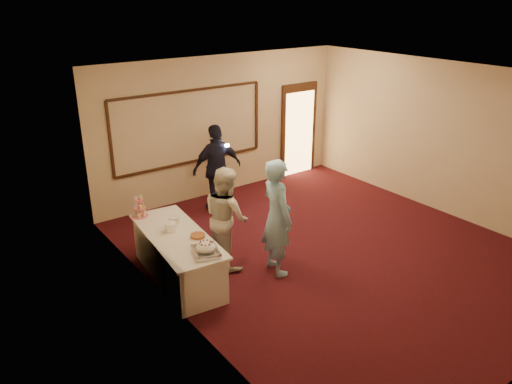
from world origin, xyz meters
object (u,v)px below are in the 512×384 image
plate_stack_b (175,221)px  woman (226,217)px  tart (198,236)px  buffet_table (178,256)px  guest (217,168)px  plate_stack_a (171,227)px  cupcake_stand (139,209)px  man (277,217)px  pavlova_tray (206,249)px

plate_stack_b → woman: size_ratio=0.11×
plate_stack_b → tart: 0.59m
buffet_table → guest: (1.93, 1.92, 0.51)m
plate_stack_b → woman: 0.82m
buffet_table → plate_stack_a: 0.48m
plate_stack_b → cupcake_stand: bearing=114.7°
buffet_table → plate_stack_b: (0.13, 0.29, 0.46)m
plate_stack_a → man: size_ratio=0.09×
tart → guest: 2.80m
tart → guest: size_ratio=0.14×
woman → pavlova_tray: bearing=136.7°
pavlova_tray → plate_stack_a: bearing=94.4°
plate_stack_a → plate_stack_b: plate_stack_b is taller
buffet_table → pavlova_tray: bearing=-85.7°
man → woman: bearing=45.9°
cupcake_stand → tart: size_ratio=1.51×
tart → man: 1.26m
buffet_table → plate_stack_a: (-0.01, 0.15, 0.45)m
guest → tart: bearing=57.9°
buffet_table → cupcake_stand: cupcake_stand is taller
buffet_table → man: (1.39, -0.71, 0.56)m
pavlova_tray → tart: bearing=72.7°
pavlova_tray → plate_stack_b: pavlova_tray is taller
buffet_table → cupcake_stand: 1.09m
pavlova_tray → plate_stack_b: bearing=86.4°
man → woman: 0.85m
cupcake_stand → plate_stack_a: (0.16, -0.80, -0.07)m
man → woman: (-0.50, 0.67, -0.11)m
woman → guest: guest is taller
man → pavlova_tray: bearing=102.1°
plate_stack_b → guest: guest is taller
pavlova_tray → woman: (0.82, 0.74, -0.01)m
cupcake_stand → plate_stack_b: cupcake_stand is taller
man → guest: man is taller
pavlova_tray → plate_stack_a: pavlova_tray is taller
pavlova_tray → cupcake_stand: size_ratio=1.36×
buffet_table → plate_stack_a: size_ratio=12.92×
cupcake_stand → woman: (1.05, -0.98, -0.07)m
plate_stack_a → plate_stack_b: size_ratio=0.92×
buffet_table → cupcake_stand: bearing=100.4°
buffet_table → guest: guest is taller
plate_stack_a → woman: 0.91m
plate_stack_b → guest: (1.81, 1.63, 0.05)m
plate_stack_b → tart: size_ratio=0.73×
plate_stack_b → man: 1.61m
tart → guest: guest is taller
cupcake_stand → guest: size_ratio=0.22×
tart → woman: (0.67, 0.25, 0.04)m
woman → guest: bearing=-23.6°
cupcake_stand → guest: bearing=24.9°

